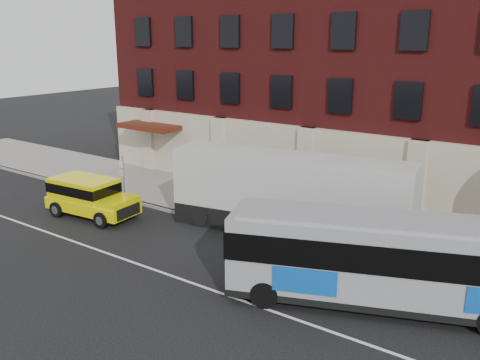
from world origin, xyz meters
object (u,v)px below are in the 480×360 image
Objects in this scene: shipping_container at (289,195)px; sign_pole at (123,174)px; city_bus at (403,260)px; yellow_suv at (89,195)px.

sign_pole is at bearing -174.61° from shipping_container.
sign_pole is 17.02m from city_bus.
shipping_container reaches higher than yellow_suv.
city_bus reaches higher than yellow_suv.
shipping_container is at bearing 22.46° from yellow_suv.
yellow_suv is 10.26m from shipping_container.
city_bus is at bearing -30.64° from shipping_container.
city_bus is at bearing -9.99° from sign_pole.
city_bus is 1.03× the size of shipping_container.
shipping_container is (10.15, 0.96, 0.38)m from sign_pole.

